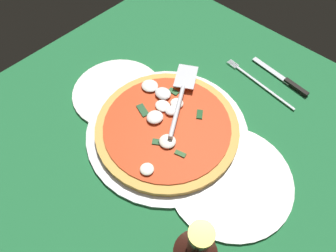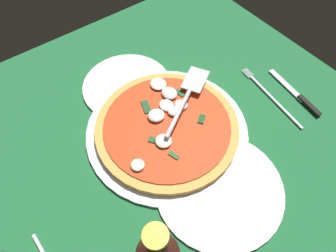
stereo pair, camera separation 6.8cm
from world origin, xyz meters
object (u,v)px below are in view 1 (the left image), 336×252
object	(u,v)px
dinner_plate_left	(119,91)
pizza	(168,126)
place_setting_far	(272,83)
dinner_plate_right	(228,181)
pizza_server	(181,95)

from	to	relation	value
dinner_plate_left	pizza	size ratio (longest dim) A/B	0.69
place_setting_far	dinner_plate_right	bearing A→B (deg)	112.37
pizza_server	dinner_plate_left	bearing A→B (deg)	85.74
pizza_server	place_setting_far	distance (cm)	25.05
dinner_plate_right	pizza_server	xyz separation A→B (cm)	(-20.07, 7.92, 3.88)
pizza	pizza_server	xyz separation A→B (cm)	(-2.38, 7.11, 2.40)
dinner_plate_right	place_setting_far	world-z (taller)	place_setting_far
dinner_plate_left	dinner_plate_right	bearing A→B (deg)	-1.44
dinner_plate_left	place_setting_far	distance (cm)	38.89
pizza	place_setting_far	xyz separation A→B (cm)	(9.64, 28.71, -1.63)
dinner_plate_right	pizza_server	size ratio (longest dim) A/B	1.27
dinner_plate_right	pizza	size ratio (longest dim) A/B	0.80
dinner_plate_left	dinner_plate_right	size ratio (longest dim) A/B	0.86
dinner_plate_right	pizza	distance (cm)	17.77
dinner_plate_left	pizza	xyz separation A→B (cm)	(16.65, -0.06, 1.48)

